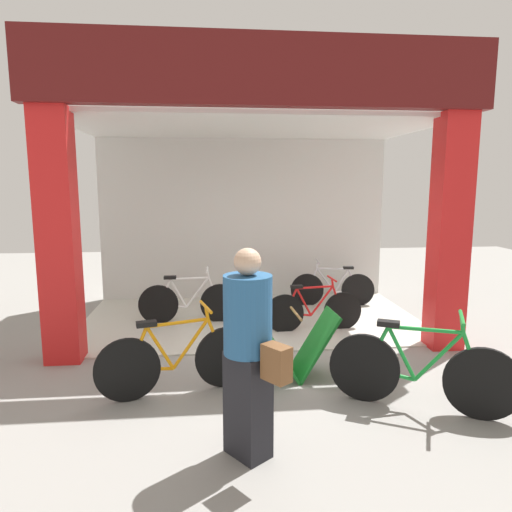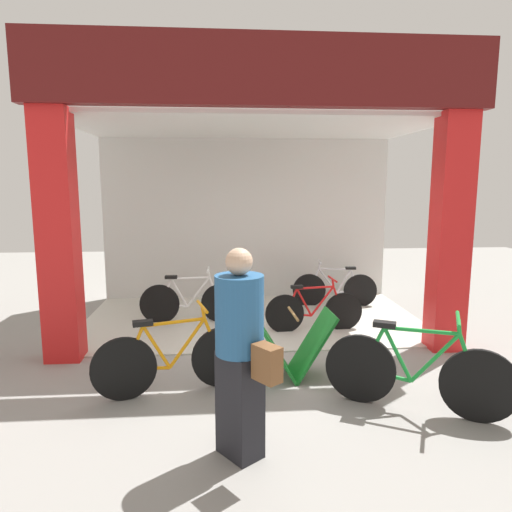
{
  "view_description": "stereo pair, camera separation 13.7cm",
  "coord_description": "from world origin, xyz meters",
  "px_view_note": "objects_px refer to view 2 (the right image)",
  "views": [
    {
      "loc": [
        -0.63,
        -5.6,
        2.16
      ],
      "look_at": [
        0.0,
        0.75,
        1.15
      ],
      "focal_mm": 32.13,
      "sensor_mm": 36.0,
      "label": 1
    },
    {
      "loc": [
        -0.49,
        -5.61,
        2.16
      ],
      "look_at": [
        0.0,
        0.75,
        1.15
      ],
      "focal_mm": 32.13,
      "sensor_mm": 36.0,
      "label": 2
    }
  ],
  "objects_px": {
    "bicycle_inside_0": "(190,301)",
    "sandwich_board_sign": "(293,345)",
    "bicycle_parked_0": "(174,359)",
    "pedestrian_0": "(241,350)",
    "bicycle_inside_1": "(335,289)",
    "bicycle_parked_1": "(417,373)",
    "bicycle_inside_2": "(314,310)"
  },
  "relations": [
    {
      "from": "bicycle_parked_0",
      "to": "sandwich_board_sign",
      "type": "distance_m",
      "value": 1.33
    },
    {
      "from": "bicycle_parked_0",
      "to": "sandwich_board_sign",
      "type": "xyz_separation_m",
      "value": [
        1.29,
        0.31,
        0.01
      ]
    },
    {
      "from": "bicycle_inside_0",
      "to": "bicycle_inside_1",
      "type": "relative_size",
      "value": 1.06
    },
    {
      "from": "bicycle_inside_2",
      "to": "bicycle_inside_1",
      "type": "bearing_deg",
      "value": 64.17
    },
    {
      "from": "bicycle_inside_0",
      "to": "sandwich_board_sign",
      "type": "bearing_deg",
      "value": -58.96
    },
    {
      "from": "bicycle_inside_0",
      "to": "bicycle_parked_0",
      "type": "height_order",
      "value": "bicycle_parked_0"
    },
    {
      "from": "bicycle_inside_2",
      "to": "bicycle_parked_1",
      "type": "relative_size",
      "value": 0.91
    },
    {
      "from": "sandwich_board_sign",
      "to": "pedestrian_0",
      "type": "height_order",
      "value": "pedestrian_0"
    },
    {
      "from": "bicycle_inside_2",
      "to": "bicycle_parked_0",
      "type": "distance_m",
      "value": 2.63
    },
    {
      "from": "bicycle_inside_2",
      "to": "bicycle_inside_0",
      "type": "bearing_deg",
      "value": 162.63
    },
    {
      "from": "bicycle_inside_0",
      "to": "bicycle_parked_1",
      "type": "height_order",
      "value": "bicycle_parked_1"
    },
    {
      "from": "bicycle_parked_1",
      "to": "pedestrian_0",
      "type": "xyz_separation_m",
      "value": [
        -1.7,
        -0.59,
        0.49
      ]
    },
    {
      "from": "bicycle_inside_1",
      "to": "pedestrian_0",
      "type": "xyz_separation_m",
      "value": [
        -1.86,
        -4.38,
        0.55
      ]
    },
    {
      "from": "bicycle_inside_1",
      "to": "sandwich_board_sign",
      "type": "distance_m",
      "value": 3.15
    },
    {
      "from": "bicycle_parked_0",
      "to": "pedestrian_0",
      "type": "relative_size",
      "value": 0.97
    },
    {
      "from": "bicycle_inside_0",
      "to": "bicycle_parked_0",
      "type": "bearing_deg",
      "value": -90.14
    },
    {
      "from": "bicycle_inside_0",
      "to": "pedestrian_0",
      "type": "xyz_separation_m",
      "value": [
        0.64,
        -3.61,
        0.54
      ]
    },
    {
      "from": "sandwich_board_sign",
      "to": "bicycle_parked_0",
      "type": "bearing_deg",
      "value": -166.62
    },
    {
      "from": "bicycle_parked_1",
      "to": "bicycle_inside_2",
      "type": "bearing_deg",
      "value": 101.32
    },
    {
      "from": "bicycle_inside_2",
      "to": "sandwich_board_sign",
      "type": "relative_size",
      "value": 1.56
    },
    {
      "from": "bicycle_inside_0",
      "to": "bicycle_inside_1",
      "type": "distance_m",
      "value": 2.62
    },
    {
      "from": "bicycle_inside_1",
      "to": "bicycle_inside_2",
      "type": "bearing_deg",
      "value": -115.83
    },
    {
      "from": "bicycle_inside_1",
      "to": "pedestrian_0",
      "type": "distance_m",
      "value": 4.79
    },
    {
      "from": "bicycle_inside_0",
      "to": "pedestrian_0",
      "type": "relative_size",
      "value": 0.93
    },
    {
      "from": "bicycle_inside_0",
      "to": "bicycle_parked_1",
      "type": "relative_size",
      "value": 0.98
    },
    {
      "from": "bicycle_parked_0",
      "to": "bicycle_inside_0",
      "type": "bearing_deg",
      "value": 89.86
    },
    {
      "from": "bicycle_inside_2",
      "to": "pedestrian_0",
      "type": "bearing_deg",
      "value": -111.7
    },
    {
      "from": "bicycle_inside_0",
      "to": "bicycle_inside_2",
      "type": "distance_m",
      "value": 1.93
    },
    {
      "from": "bicycle_inside_1",
      "to": "bicycle_parked_0",
      "type": "height_order",
      "value": "bicycle_parked_0"
    },
    {
      "from": "bicycle_parked_0",
      "to": "sandwich_board_sign",
      "type": "bearing_deg",
      "value": 13.38
    },
    {
      "from": "sandwich_board_sign",
      "to": "bicycle_inside_1",
      "type": "bearing_deg",
      "value": 67.37
    },
    {
      "from": "bicycle_inside_1",
      "to": "bicycle_inside_2",
      "type": "height_order",
      "value": "bicycle_inside_1"
    }
  ]
}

